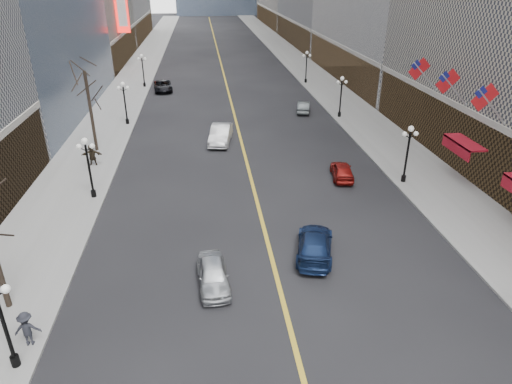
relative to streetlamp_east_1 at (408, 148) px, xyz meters
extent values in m
cube|color=gray|center=(2.20, 40.00, -2.83)|extent=(6.00, 230.00, 0.15)
cube|color=gray|center=(-25.80, 40.00, -2.83)|extent=(6.00, 230.00, 0.15)
cube|color=gold|center=(-11.80, 50.00, -2.89)|extent=(0.25, 200.00, 0.02)
cube|color=brown|center=(6.60, -1.00, -0.30)|extent=(2.80, 41.00, 5.00)
cube|color=brown|center=(6.60, 38.00, -0.30)|extent=(2.80, 35.00, 5.00)
cube|color=brown|center=(6.60, 76.00, -0.30)|extent=(2.80, 39.00, 5.00)
cube|color=brown|center=(6.60, 119.00, -0.30)|extent=(2.80, 45.00, 5.00)
cube|color=brown|center=(-30.20, 57.00, -0.30)|extent=(2.80, 29.00, 5.00)
cube|color=brown|center=(-30.20, 91.00, -0.30)|extent=(2.80, 37.00, 5.00)
cylinder|color=black|center=(0.00, 0.00, -2.50)|extent=(0.36, 0.36, 0.50)
cylinder|color=black|center=(0.00, 0.00, -0.75)|extent=(0.16, 0.16, 4.00)
sphere|color=white|center=(0.00, 0.00, 1.55)|extent=(0.44, 0.44, 0.44)
sphere|color=white|center=(-0.45, 0.00, 1.15)|extent=(0.36, 0.36, 0.36)
sphere|color=white|center=(0.45, 0.00, 1.15)|extent=(0.36, 0.36, 0.36)
cylinder|color=black|center=(0.00, 18.00, -2.50)|extent=(0.36, 0.36, 0.50)
cylinder|color=black|center=(0.00, 18.00, -0.75)|extent=(0.16, 0.16, 4.00)
sphere|color=white|center=(0.00, 18.00, 1.55)|extent=(0.44, 0.44, 0.44)
sphere|color=white|center=(-0.45, 18.00, 1.15)|extent=(0.36, 0.36, 0.36)
sphere|color=white|center=(0.45, 18.00, 1.15)|extent=(0.36, 0.36, 0.36)
cylinder|color=black|center=(0.00, 36.00, -2.50)|extent=(0.36, 0.36, 0.50)
cylinder|color=black|center=(0.00, 36.00, -0.75)|extent=(0.16, 0.16, 4.00)
sphere|color=white|center=(0.00, 36.00, 1.55)|extent=(0.44, 0.44, 0.44)
sphere|color=white|center=(-0.45, 36.00, 1.15)|extent=(0.36, 0.36, 0.36)
sphere|color=white|center=(0.45, 36.00, 1.15)|extent=(0.36, 0.36, 0.36)
cylinder|color=black|center=(-23.60, -16.00, -2.50)|extent=(0.36, 0.36, 0.50)
cylinder|color=black|center=(-23.60, -16.00, -0.75)|extent=(0.16, 0.16, 4.00)
sphere|color=white|center=(-23.15, -16.00, 1.15)|extent=(0.36, 0.36, 0.36)
cylinder|color=black|center=(-23.60, 0.00, -2.50)|extent=(0.36, 0.36, 0.50)
cylinder|color=black|center=(-23.60, 0.00, -0.75)|extent=(0.16, 0.16, 4.00)
sphere|color=white|center=(-23.60, 0.00, 1.55)|extent=(0.44, 0.44, 0.44)
sphere|color=white|center=(-24.05, 0.00, 1.15)|extent=(0.36, 0.36, 0.36)
sphere|color=white|center=(-23.15, 0.00, 1.15)|extent=(0.36, 0.36, 0.36)
cylinder|color=black|center=(-23.60, 18.00, -2.50)|extent=(0.36, 0.36, 0.50)
cylinder|color=black|center=(-23.60, 18.00, -0.75)|extent=(0.16, 0.16, 4.00)
sphere|color=white|center=(-23.60, 18.00, 1.55)|extent=(0.44, 0.44, 0.44)
sphere|color=white|center=(-24.05, 18.00, 1.15)|extent=(0.36, 0.36, 0.36)
sphere|color=white|center=(-23.15, 18.00, 1.15)|extent=(0.36, 0.36, 0.36)
cylinder|color=black|center=(-23.60, 36.00, -2.50)|extent=(0.36, 0.36, 0.50)
cylinder|color=black|center=(-23.60, 36.00, -0.75)|extent=(0.16, 0.16, 4.00)
sphere|color=white|center=(-23.60, 36.00, 1.55)|extent=(0.44, 0.44, 0.44)
sphere|color=white|center=(-24.05, 36.00, 1.15)|extent=(0.36, 0.36, 0.36)
sphere|color=white|center=(-23.15, 36.00, 1.15)|extent=(0.36, 0.36, 0.36)
cylinder|color=#B2B2B7|center=(4.00, -3.00, 3.90)|extent=(2.49, 0.12, 2.49)
cube|color=red|center=(3.35, -3.00, 4.55)|extent=(1.94, 0.04, 1.94)
cube|color=navy|center=(3.00, -3.00, 4.90)|extent=(0.88, 0.06, 0.88)
cylinder|color=#B2B2B7|center=(4.00, 2.00, 3.90)|extent=(2.49, 0.12, 2.49)
cube|color=red|center=(3.35, 2.00, 4.55)|extent=(1.94, 0.04, 1.94)
cube|color=navy|center=(3.00, 2.00, 4.90)|extent=(0.88, 0.06, 0.88)
cylinder|color=#B2B2B7|center=(4.00, 7.00, 3.90)|extent=(2.49, 0.12, 2.49)
cube|color=red|center=(3.35, 7.00, 4.55)|extent=(1.94, 0.04, 1.94)
cube|color=navy|center=(3.00, 7.00, 4.90)|extent=(0.88, 0.06, 0.88)
cube|color=maroon|center=(4.50, 0.00, 0.30)|extent=(1.40, 4.00, 0.15)
cube|color=maroon|center=(3.85, 0.00, -0.10)|extent=(0.10, 4.00, 0.90)
cylinder|color=#2D231C|center=(-25.30, 10.00, 0.85)|extent=(0.28, 0.28, 7.20)
imported|color=#B2B7BB|center=(-15.23, -11.34, -2.22)|extent=(1.88, 4.09, 1.36)
imported|color=silver|center=(-13.80, 11.12, -2.05)|extent=(2.66, 5.40, 1.70)
imported|color=black|center=(-20.80, 33.39, -2.19)|extent=(3.01, 5.41, 1.43)
imported|color=#15264E|center=(-9.27, -9.12, -2.18)|extent=(3.21, 5.30, 1.44)
imported|color=maroon|center=(-4.54, 1.48, -2.24)|extent=(2.10, 4.08, 1.33)
imported|color=#4C5254|center=(-3.59, 20.67, -2.25)|extent=(2.30, 4.18, 1.31)
imported|color=#23242B|center=(-23.40, -14.78, -1.91)|extent=(1.13, 0.56, 1.69)
imported|color=black|center=(-24.87, 6.33, -1.84)|extent=(1.70, 0.51, 1.83)
camera|label=1|loc=(-15.27, -31.08, 12.05)|focal=32.00mm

